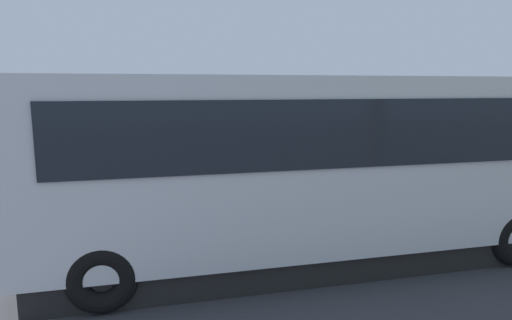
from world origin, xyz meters
TOP-DOWN VIEW (x-y plane):
  - ground_plane at (0.00, 0.00)m, footprint 80.00×80.00m
  - tour_bus at (1.67, 4.92)m, footprint 9.74×2.58m
  - spectator_far_left at (-0.50, 2.09)m, footprint 0.57×0.39m
  - spectator_left at (0.81, 1.99)m, footprint 0.58×0.35m
  - spectator_centre at (2.28, 1.99)m, footprint 0.57×0.38m
  - spectator_right at (3.52, 2.36)m, footprint 0.57×0.33m
  - spectator_far_right at (4.72, 2.07)m, footprint 0.57×0.39m
  - parked_motorcycle_silver at (-1.39, 2.65)m, footprint 2.05×0.58m
  - parked_motorcycle_dark at (2.31, 3.03)m, footprint 2.05×0.58m
  - stunt_motorcycle at (0.77, -1.89)m, footprint 1.87×0.76m
  - traffic_cone at (-1.43, -1.14)m, footprint 0.34×0.34m
  - bay_line_a at (-3.86, -0.72)m, footprint 0.22×4.30m
  - bay_line_b at (-1.19, -0.72)m, footprint 0.22×4.08m
  - bay_line_c at (1.48, -0.72)m, footprint 0.23×4.55m
  - bay_line_d at (4.15, -0.72)m, footprint 0.21×3.96m

SIDE VIEW (x-z plane):
  - ground_plane at x=0.00m, z-range 0.00..0.00m
  - bay_line_a at x=-3.86m, z-range 0.00..0.01m
  - bay_line_b at x=-1.19m, z-range 0.00..0.01m
  - bay_line_d at x=4.15m, z-range 0.00..0.01m
  - bay_line_c at x=1.48m, z-range 0.00..0.01m
  - traffic_cone at x=-1.43m, z-range -0.01..0.62m
  - parked_motorcycle_silver at x=-1.39m, z-range -0.01..0.97m
  - parked_motorcycle_dark at x=2.31m, z-range -0.01..0.97m
  - spectator_far_left at x=-0.50m, z-range 0.15..1.80m
  - spectator_centre at x=2.28m, z-range 0.16..1.84m
  - spectator_left at x=0.81m, z-range 0.16..1.90m
  - spectator_far_right at x=4.72m, z-range 0.17..1.92m
  - stunt_motorcycle at x=0.77m, z-range 0.12..1.98m
  - spectator_right at x=3.52m, z-range 0.18..1.99m
  - tour_bus at x=1.67m, z-range 0.02..3.27m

